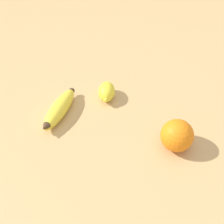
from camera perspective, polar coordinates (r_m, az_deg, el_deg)
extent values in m
plane|color=tan|center=(0.82, 2.47, -8.18)|extent=(3.00, 3.00, 0.00)
ellipsoid|color=yellow|center=(0.90, -9.64, 0.54)|extent=(0.09, 0.17, 0.04)
cone|color=#47331E|center=(0.85, -12.18, -2.76)|extent=(0.03, 0.03, 0.03)
sphere|color=#47331E|center=(0.95, -7.36, 3.89)|extent=(0.02, 0.02, 0.02)
sphere|color=orange|center=(0.82, 11.80, -4.22)|extent=(0.09, 0.09, 0.09)
ellipsoid|color=yellow|center=(0.93, -0.98, 3.76)|extent=(0.05, 0.07, 0.05)
sphere|color=yellow|center=(0.91, -1.12, 2.26)|extent=(0.01, 0.01, 0.01)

